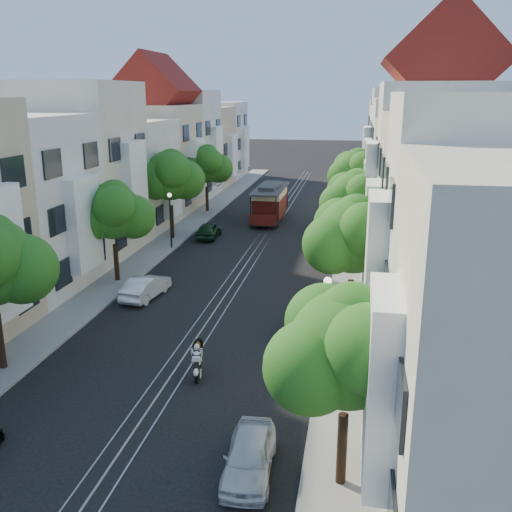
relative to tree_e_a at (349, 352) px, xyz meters
The scene contains 25 objects.
ground 32.17m from the tree_e_a, 103.17° to the left, with size 200.00×200.00×0.00m, color black.
sidewalk_east 31.33m from the tree_e_a, 90.02° to the left, with size 2.50×80.00×0.12m, color gray.
sidewalk_west 34.52m from the tree_e_a, 115.07° to the left, with size 2.50×80.00×0.12m, color gray.
rail_left 32.29m from the tree_e_a, 104.13° to the left, with size 0.06×80.00×0.02m, color gray.
rail_slot 32.16m from the tree_e_a, 103.17° to the left, with size 0.06×80.00×0.02m, color gray.
rail_right 32.04m from the tree_e_a, 102.21° to the left, with size 0.06×80.00×0.02m, color gray.
lane_line 32.16m from the tree_e_a, 103.17° to the left, with size 0.08×80.00×0.01m, color tan.
townhouses_east 31.29m from the tree_e_a, 81.53° to the left, with size 7.75×72.00×12.00m.
townhouses_west 36.38m from the tree_e_a, 121.73° to the left, with size 7.75×72.00×11.76m.
tree_e_a is the anchor object (origin of this frame).
tree_e_b 12.00m from the tree_e_a, 90.00° to the left, with size 4.93×4.08×6.68m.
tree_e_c 23.00m from the tree_e_a, 90.00° to the left, with size 4.84×3.99×6.52m.
tree_e_d 34.00m from the tree_e_a, 90.00° to the left, with size 5.01×4.16×6.85m.
tree_w_b 22.28m from the tree_e_a, 130.27° to the left, with size 4.72×3.87×6.27m.
tree_w_c 31.49m from the tree_e_a, 117.22° to the left, with size 5.13×4.28×7.09m.
tree_w_d 41.57m from the tree_e_a, 110.27° to the left, with size 4.84×3.99×6.52m.
lamp_east 7.26m from the tree_e_a, 97.79° to the left, with size 0.32×0.32×4.16m.
lamp_west 28.51m from the tree_e_a, 118.45° to the left, with size 0.32×0.32×4.16m.
sportbike_rider 9.24m from the tree_e_a, 136.32° to the left, with size 0.65×1.87×1.47m.
cable_car 37.15m from the tree_e_a, 102.09° to the left, with size 2.60×8.06×3.09m.
parked_car_e_near 4.74m from the tree_e_a, behind, with size 1.47×3.66×1.25m, color silver.
parked_car_e_mid 12.01m from the tree_e_a, 98.36° to the left, with size 1.44×4.12×1.36m, color #0B143A.
parked_car_e_far 32.42m from the tree_e_a, 95.10° to the left, with size 1.79×3.87×1.08m, color maroon.
parked_car_w_mid 19.04m from the tree_e_a, 128.67° to the left, with size 1.38×3.94×1.30m, color silver.
parked_car_w_far 31.35m from the tree_e_a, 112.00° to the left, with size 1.53×3.81×1.30m, color #15361D.
Camera 1 is at (7.25, -17.82, 11.37)m, focal length 40.00 mm.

